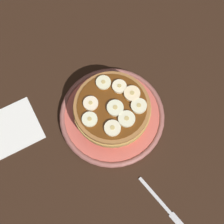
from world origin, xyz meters
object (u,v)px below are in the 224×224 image
at_px(banana_slice_5, 103,83).
at_px(fork, 164,205).
at_px(banana_slice_6, 90,119).
at_px(banana_slice_3, 91,103).
at_px(banana_slice_7, 132,94).
at_px(plate, 112,116).
at_px(banana_slice_0, 114,109).
at_px(pancake_stack, 112,110).
at_px(banana_slice_8, 119,87).
at_px(napkin, 14,127).
at_px(banana_slice_2, 126,119).
at_px(banana_slice_1, 112,128).
at_px(banana_slice_4, 139,106).

relative_size(banana_slice_5, fork, 0.24).
relative_size(banana_slice_5, banana_slice_6, 1.01).
height_order(banana_slice_3, banana_slice_7, banana_slice_7).
distance_m(plate, banana_slice_7, 0.08).
distance_m(banana_slice_0, banana_slice_3, 0.05).
distance_m(pancake_stack, banana_slice_8, 0.05).
xyz_separation_m(banana_slice_7, napkin, (-0.15, -0.22, -0.08)).
bearing_deg(banana_slice_0, banana_slice_7, 87.97).
distance_m(plate, fork, 0.22).
height_order(plate, napkin, plate).
bearing_deg(banana_slice_6, fork, -1.30).
relative_size(plate, banana_slice_2, 6.78).
height_order(banana_slice_3, banana_slice_5, same).
bearing_deg(banana_slice_1, banana_slice_6, -156.54).
relative_size(plate, pancake_stack, 1.38).
height_order(banana_slice_6, banana_slice_7, banana_slice_7).
xyz_separation_m(banana_slice_2, banana_slice_7, (-0.03, 0.05, 0.00)).
bearing_deg(plate, banana_slice_7, 76.76).
bearing_deg(banana_slice_1, banana_slice_0, 130.78).
bearing_deg(banana_slice_8, banana_slice_2, -33.68).
bearing_deg(banana_slice_2, banana_slice_7, 122.95).
bearing_deg(banana_slice_8, pancake_stack, -64.61).
xyz_separation_m(pancake_stack, napkin, (-0.14, -0.17, -0.05)).
relative_size(pancake_stack, banana_slice_5, 5.35).
distance_m(banana_slice_4, banana_slice_5, 0.09).
bearing_deg(banana_slice_0, banana_slice_6, -110.36).
relative_size(plate, banana_slice_3, 7.60).
height_order(banana_slice_0, banana_slice_3, banana_slice_0).
height_order(pancake_stack, banana_slice_2, banana_slice_2).
relative_size(banana_slice_0, banana_slice_7, 1.01).
xyz_separation_m(banana_slice_5, banana_slice_8, (0.03, 0.02, 0.00)).
height_order(banana_slice_4, fork, banana_slice_4).
relative_size(banana_slice_3, fork, 0.24).
bearing_deg(banana_slice_4, banana_slice_8, 177.59).
xyz_separation_m(banana_slice_1, banana_slice_2, (0.01, 0.03, -0.00)).
xyz_separation_m(banana_slice_0, napkin, (-0.15, -0.17, -0.08)).
xyz_separation_m(banana_slice_0, banana_slice_5, (-0.06, 0.03, -0.00)).
xyz_separation_m(plate, banana_slice_0, (0.01, -0.00, 0.07)).
bearing_deg(plate, banana_slice_8, 115.25).
bearing_deg(fork, banana_slice_3, 173.00).
bearing_deg(banana_slice_0, banana_slice_2, 4.39).
bearing_deg(plate, banana_slice_5, 155.08).
bearing_deg(banana_slice_0, banana_slice_1, -49.22).
height_order(banana_slice_4, banana_slice_5, banana_slice_4).
xyz_separation_m(pancake_stack, banana_slice_3, (-0.03, -0.03, 0.03)).
bearing_deg(fork, banana_slice_2, 161.10).
xyz_separation_m(banana_slice_8, napkin, (-0.12, -0.21, -0.08)).
bearing_deg(fork, banana_slice_5, 162.66).
bearing_deg(napkin, banana_slice_8, 60.97).
xyz_separation_m(banana_slice_5, napkin, (-0.09, -0.20, -0.08)).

